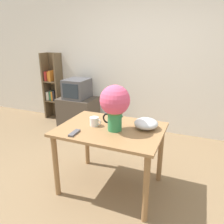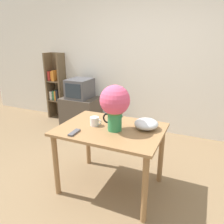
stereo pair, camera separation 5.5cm
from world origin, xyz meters
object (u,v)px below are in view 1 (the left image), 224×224
at_px(flower_vase, 115,104).
at_px(tv_set, 77,89).
at_px(white_bowl, 146,124).
at_px(coffee_mug, 95,121).

distance_m(flower_vase, tv_set, 2.09).
xyz_separation_m(flower_vase, white_bowl, (0.30, 0.17, -0.24)).
height_order(coffee_mug, white_bowl, white_bowl).
bearing_deg(tv_set, coffee_mug, -52.81).
relative_size(coffee_mug, white_bowl, 0.53).
bearing_deg(white_bowl, flower_vase, -149.57).
relative_size(flower_vase, tv_set, 1.02).
height_order(flower_vase, white_bowl, flower_vase).
distance_m(white_bowl, tv_set, 2.17).
xyz_separation_m(coffee_mug, tv_set, (-1.14, 1.50, -0.04)).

